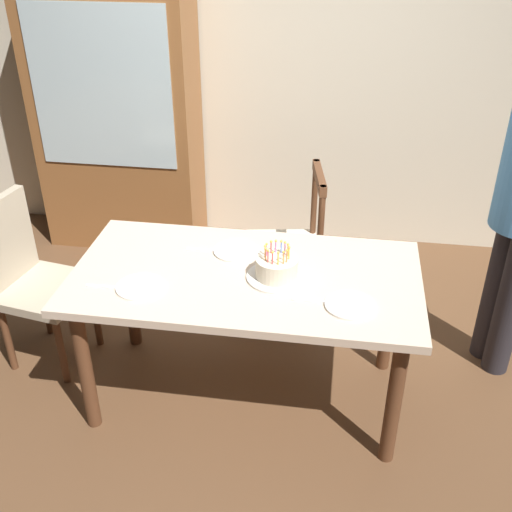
# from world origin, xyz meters

# --- Properties ---
(ground) EXTENTS (6.40, 6.40, 0.00)m
(ground) POSITION_xyz_m (0.00, 0.00, 0.00)
(ground) COLOR brown
(back_wall) EXTENTS (6.40, 0.10, 2.60)m
(back_wall) POSITION_xyz_m (0.00, 1.85, 1.30)
(back_wall) COLOR beige
(back_wall) RESTS_ON ground
(dining_table) EXTENTS (1.63, 0.85, 0.75)m
(dining_table) POSITION_xyz_m (0.00, 0.00, 0.65)
(dining_table) COLOR beige
(dining_table) RESTS_ON ground
(birthday_cake) EXTENTS (0.28, 0.28, 0.17)m
(birthday_cake) POSITION_xyz_m (0.15, -0.02, 0.80)
(birthday_cake) COLOR silver
(birthday_cake) RESTS_ON dining_table
(plate_near_celebrant) EXTENTS (0.22, 0.22, 0.01)m
(plate_near_celebrant) POSITION_xyz_m (-0.45, -0.19, 0.76)
(plate_near_celebrant) COLOR white
(plate_near_celebrant) RESTS_ON dining_table
(plate_far_side) EXTENTS (0.22, 0.22, 0.01)m
(plate_far_side) POSITION_xyz_m (-0.08, 0.19, 0.76)
(plate_far_side) COLOR white
(plate_far_side) RESTS_ON dining_table
(plate_near_guest) EXTENTS (0.22, 0.22, 0.01)m
(plate_near_guest) POSITION_xyz_m (0.49, -0.19, 0.76)
(plate_near_guest) COLOR white
(plate_near_guest) RESTS_ON dining_table
(fork_near_celebrant) EXTENTS (0.18, 0.02, 0.01)m
(fork_near_celebrant) POSITION_xyz_m (-0.61, -0.21, 0.75)
(fork_near_celebrant) COLOR silver
(fork_near_celebrant) RESTS_ON dining_table
(fork_far_side) EXTENTS (0.18, 0.02, 0.01)m
(fork_far_side) POSITION_xyz_m (-0.24, 0.18, 0.75)
(fork_far_side) COLOR silver
(fork_far_side) RESTS_ON dining_table
(fork_near_guest) EXTENTS (0.18, 0.02, 0.01)m
(fork_near_guest) POSITION_xyz_m (0.33, -0.18, 0.75)
(fork_near_guest) COLOR silver
(fork_near_guest) RESTS_ON dining_table
(chair_spindle_back) EXTENTS (0.51, 0.51, 0.95)m
(chair_spindle_back) POSITION_xyz_m (0.12, 0.75, 0.46)
(chair_spindle_back) COLOR beige
(chair_spindle_back) RESTS_ON ground
(chair_upholstered) EXTENTS (0.51, 0.51, 0.95)m
(chair_upholstered) POSITION_xyz_m (-1.20, 0.15, 0.53)
(chair_upholstered) COLOR tan
(chair_upholstered) RESTS_ON ground
(china_cabinet) EXTENTS (1.10, 0.45, 1.90)m
(china_cabinet) POSITION_xyz_m (-1.16, 1.56, 0.95)
(china_cabinet) COLOR brown
(china_cabinet) RESTS_ON ground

